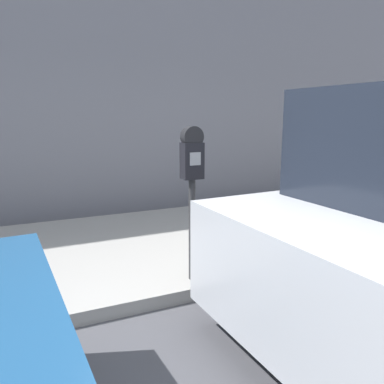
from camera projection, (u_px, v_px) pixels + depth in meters
The scene contains 4 objects.
ground_plane at pixel (274, 344), 2.69m from camera, with size 60.00×60.00×0.00m, color #47474C.
sidewalk at pixel (166, 243), 4.64m from camera, with size 24.00×2.80×0.12m.
building_facade at pixel (118, 16), 5.81m from camera, with size 24.00×0.30×6.25m.
parking_meter at pixel (192, 173), 3.28m from camera, with size 0.18×0.13×1.40m.
Camera 1 is at (-1.54, -1.95, 1.61)m, focal length 35.00 mm.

